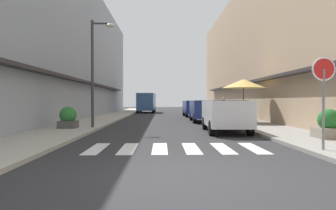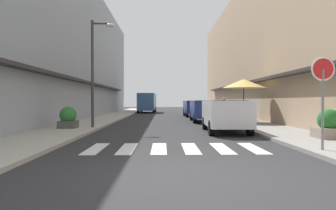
{
  "view_description": "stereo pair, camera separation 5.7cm",
  "coord_description": "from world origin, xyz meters",
  "px_view_note": "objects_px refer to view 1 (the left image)",
  "views": [
    {
      "loc": [
        -0.4,
        -5.78,
        1.44
      ],
      "look_at": [
        -0.11,
        9.83,
        1.23
      ],
      "focal_mm": 32.35,
      "sensor_mm": 36.0,
      "label": 1
    },
    {
      "loc": [
        -0.34,
        -5.78,
        1.44
      ],
      "look_at": [
        -0.11,
        9.83,
        1.23
      ],
      "focal_mm": 32.35,
      "sensor_mm": 36.0,
      "label": 2
    }
  ],
  "objects_px": {
    "parked_car_mid": "(204,108)",
    "pedestrian_walking_near": "(224,108)",
    "cafe_umbrella": "(243,84)",
    "round_street_sign": "(324,79)",
    "parked_car_far": "(194,107)",
    "planter_midblock": "(68,118)",
    "delivery_van": "(147,101)",
    "planter_corner": "(329,125)",
    "street_lamp": "(96,62)",
    "parked_car_near": "(225,112)",
    "planter_far": "(247,113)"
  },
  "relations": [
    {
      "from": "parked_car_mid",
      "to": "pedestrian_walking_near",
      "type": "distance_m",
      "value": 2.31
    },
    {
      "from": "cafe_umbrella",
      "to": "round_street_sign",
      "type": "bearing_deg",
      "value": -93.48
    },
    {
      "from": "parked_car_far",
      "to": "planter_midblock",
      "type": "relative_size",
      "value": 4.03
    },
    {
      "from": "parked_car_mid",
      "to": "cafe_umbrella",
      "type": "bearing_deg",
      "value": -45.77
    },
    {
      "from": "parked_car_mid",
      "to": "planter_midblock",
      "type": "xyz_separation_m",
      "value": [
        -7.47,
        -5.91,
        -0.31
      ]
    },
    {
      "from": "delivery_van",
      "to": "planter_corner",
      "type": "xyz_separation_m",
      "value": [
        7.86,
        -26.41,
        -0.82
      ]
    },
    {
      "from": "parked_car_far",
      "to": "delivery_van",
      "type": "relative_size",
      "value": 0.77
    },
    {
      "from": "parked_car_far",
      "to": "cafe_umbrella",
      "type": "bearing_deg",
      "value": -77.06
    },
    {
      "from": "cafe_umbrella",
      "to": "street_lamp",
      "type": "bearing_deg",
      "value": -158.3
    },
    {
      "from": "planter_corner",
      "to": "cafe_umbrella",
      "type": "bearing_deg",
      "value": 96.76
    },
    {
      "from": "delivery_van",
      "to": "pedestrian_walking_near",
      "type": "height_order",
      "value": "delivery_van"
    },
    {
      "from": "parked_car_near",
      "to": "delivery_van",
      "type": "relative_size",
      "value": 0.77
    },
    {
      "from": "parked_car_near",
      "to": "planter_corner",
      "type": "bearing_deg",
      "value": -46.04
    },
    {
      "from": "parked_car_far",
      "to": "round_street_sign",
      "type": "bearing_deg",
      "value": -85.71
    },
    {
      "from": "parked_car_near",
      "to": "parked_car_far",
      "type": "xyz_separation_m",
      "value": [
        0.0,
        13.89,
        0.0
      ]
    },
    {
      "from": "street_lamp",
      "to": "cafe_umbrella",
      "type": "distance_m",
      "value": 8.98
    },
    {
      "from": "parked_car_near",
      "to": "planter_far",
      "type": "height_order",
      "value": "parked_car_near"
    },
    {
      "from": "delivery_van",
      "to": "planter_midblock",
      "type": "relative_size",
      "value": 5.23
    },
    {
      "from": "parked_car_near",
      "to": "round_street_sign",
      "type": "xyz_separation_m",
      "value": [
        1.47,
        -5.67,
        1.12
      ]
    },
    {
      "from": "planter_midblock",
      "to": "planter_far",
      "type": "relative_size",
      "value": 0.96
    },
    {
      "from": "planter_corner",
      "to": "street_lamp",
      "type": "bearing_deg",
      "value": 153.52
    },
    {
      "from": "parked_car_far",
      "to": "street_lamp",
      "type": "relative_size",
      "value": 0.79
    },
    {
      "from": "parked_car_mid",
      "to": "pedestrian_walking_near",
      "type": "xyz_separation_m",
      "value": [
        1.65,
        1.62,
        0.02
      ]
    },
    {
      "from": "planter_corner",
      "to": "planter_midblock",
      "type": "distance_m",
      "value": 11.3
    },
    {
      "from": "parked_car_near",
      "to": "delivery_van",
      "type": "height_order",
      "value": "delivery_van"
    },
    {
      "from": "round_street_sign",
      "to": "parked_car_mid",
      "type": "bearing_deg",
      "value": 96.65
    },
    {
      "from": "parked_car_mid",
      "to": "pedestrian_walking_near",
      "type": "relative_size",
      "value": 2.77
    },
    {
      "from": "parked_car_mid",
      "to": "round_street_sign",
      "type": "xyz_separation_m",
      "value": [
        1.47,
        -12.58,
        1.11
      ]
    },
    {
      "from": "planter_far",
      "to": "pedestrian_walking_near",
      "type": "distance_m",
      "value": 2.42
    },
    {
      "from": "round_street_sign",
      "to": "pedestrian_walking_near",
      "type": "bearing_deg",
      "value": 89.27
    },
    {
      "from": "delivery_van",
      "to": "round_street_sign",
      "type": "distance_m",
      "value": 29.61
    },
    {
      "from": "planter_midblock",
      "to": "planter_far",
      "type": "bearing_deg",
      "value": 27.84
    },
    {
      "from": "parked_car_far",
      "to": "planter_midblock",
      "type": "distance_m",
      "value": 14.9
    },
    {
      "from": "street_lamp",
      "to": "cafe_umbrella",
      "type": "bearing_deg",
      "value": 21.7
    },
    {
      "from": "planter_far",
      "to": "pedestrian_walking_near",
      "type": "relative_size",
      "value": 0.69
    },
    {
      "from": "parked_car_far",
      "to": "pedestrian_walking_near",
      "type": "height_order",
      "value": "pedestrian_walking_near"
    },
    {
      "from": "street_lamp",
      "to": "planter_far",
      "type": "bearing_deg",
      "value": 28.94
    },
    {
      "from": "parked_car_mid",
      "to": "delivery_van",
      "type": "xyz_separation_m",
      "value": [
        -4.82,
        16.35,
        0.48
      ]
    },
    {
      "from": "planter_far",
      "to": "parked_car_far",
      "type": "bearing_deg",
      "value": 110.6
    },
    {
      "from": "street_lamp",
      "to": "parked_car_near",
      "type": "bearing_deg",
      "value": -13.16
    },
    {
      "from": "round_street_sign",
      "to": "pedestrian_walking_near",
      "type": "relative_size",
      "value": 1.58
    },
    {
      "from": "planter_midblock",
      "to": "planter_corner",
      "type": "bearing_deg",
      "value": -21.56
    },
    {
      "from": "street_lamp",
      "to": "planter_midblock",
      "type": "height_order",
      "value": "street_lamp"
    },
    {
      "from": "delivery_van",
      "to": "cafe_umbrella",
      "type": "distance_m",
      "value": 19.79
    },
    {
      "from": "parked_car_near",
      "to": "cafe_umbrella",
      "type": "xyz_separation_m",
      "value": [
        2.1,
        4.75,
        1.57
      ]
    },
    {
      "from": "pedestrian_walking_near",
      "to": "parked_car_mid",
      "type": "bearing_deg",
      "value": -18.83
    },
    {
      "from": "round_street_sign",
      "to": "planter_corner",
      "type": "relative_size",
      "value": 2.42
    },
    {
      "from": "parked_car_far",
      "to": "pedestrian_walking_near",
      "type": "relative_size",
      "value": 2.66
    },
    {
      "from": "planter_corner",
      "to": "pedestrian_walking_near",
      "type": "distance_m",
      "value": 11.77
    },
    {
      "from": "pedestrian_walking_near",
      "to": "planter_midblock",
      "type": "bearing_deg",
      "value": -23.84
    }
  ]
}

